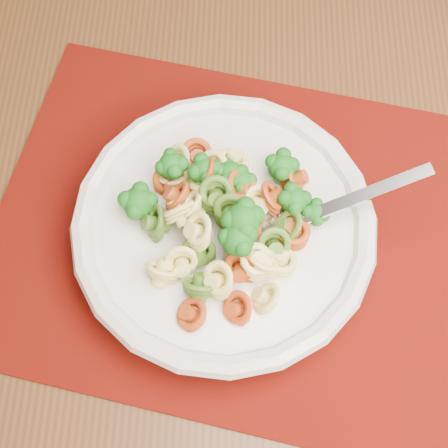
{
  "coord_description": "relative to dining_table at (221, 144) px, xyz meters",
  "views": [
    {
      "loc": [
        -0.51,
        0.32,
        1.3
      ],
      "look_at": [
        -0.5,
        0.54,
        0.81
      ],
      "focal_mm": 50.0,
      "sensor_mm": 36.0,
      "label": 1
    }
  ],
  "objects": [
    {
      "name": "pasta_bowl",
      "position": [
        -0.0,
        -0.17,
        0.14
      ],
      "size": [
        0.26,
        0.26,
        0.05
      ],
      "color": "silver",
      "rests_on": "placemat"
    },
    {
      "name": "fork",
      "position": [
        0.04,
        -0.18,
        0.15
      ],
      "size": [
        0.18,
        0.06,
        0.08
      ],
      "primitive_type": null,
      "rotation": [
        0.0,
        -0.35,
        0.22
      ],
      "color": "silver",
      "rests_on": "pasta_bowl"
    },
    {
      "name": "dining_table",
      "position": [
        0.0,
        0.0,
        0.0
      ],
      "size": [
        1.45,
        0.99,
        0.77
      ],
      "rotation": [
        0.0,
        0.0,
        -0.07
      ],
      "color": "#502E16",
      "rests_on": "ground"
    },
    {
      "name": "placemat",
      "position": [
        0.01,
        -0.16,
        0.11
      ],
      "size": [
        0.52,
        0.45,
        0.0
      ],
      "primitive_type": "cube",
      "rotation": [
        0.0,
        0.0,
        -0.27
      ],
      "color": "#530D03",
      "rests_on": "dining_table"
    },
    {
      "name": "pasta_broccoli_heap",
      "position": [
        -0.0,
        -0.17,
        0.15
      ],
      "size": [
        0.22,
        0.22,
        0.06
      ],
      "primitive_type": null,
      "color": "#EFDD76",
      "rests_on": "pasta_bowl"
    }
  ]
}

